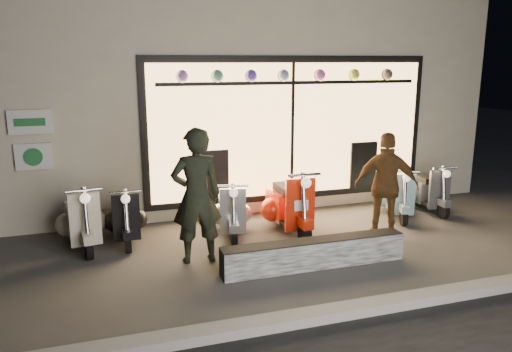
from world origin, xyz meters
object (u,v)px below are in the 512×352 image
at_px(graffiti_barrier, 314,254).
at_px(scooter_silver, 231,210).
at_px(scooter_red, 287,205).
at_px(woman, 386,186).
at_px(man, 197,196).

height_order(graffiti_barrier, scooter_silver, scooter_silver).
height_order(scooter_red, woman, woman).
xyz_separation_m(scooter_silver, woman, (2.29, -1.00, 0.48)).
distance_m(scooter_red, man, 2.01).
xyz_separation_m(graffiti_barrier, scooter_silver, (-0.70, 1.77, 0.17)).
bearing_deg(man, graffiti_barrier, 154.94).
relative_size(scooter_red, woman, 0.87).
distance_m(scooter_silver, woman, 2.54).
distance_m(man, woman, 3.06).
height_order(graffiti_barrier, woman, woman).
bearing_deg(graffiti_barrier, man, 154.24).
distance_m(scooter_red, woman, 1.64).
bearing_deg(graffiti_barrier, woman, 26.16).
distance_m(graffiti_barrier, woman, 1.88).
relative_size(graffiti_barrier, scooter_silver, 2.03).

